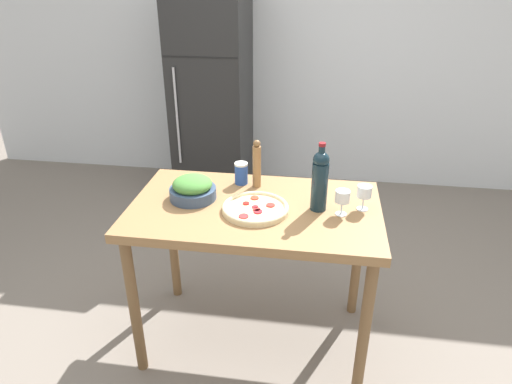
{
  "coord_description": "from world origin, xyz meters",
  "views": [
    {
      "loc": [
        0.31,
        -2.02,
        1.98
      ],
      "look_at": [
        0.0,
        0.04,
        0.94
      ],
      "focal_mm": 32.0,
      "sensor_mm": 36.0,
      "label": 1
    }
  ],
  "objects_px": {
    "homemade_pizza": "(255,208)",
    "wine_glass_far": "(364,193)",
    "salt_canister": "(241,173)",
    "refrigerator": "(212,96)",
    "wine_glass_near": "(342,198)",
    "wine_bottle": "(320,179)",
    "pepper_mill": "(257,164)",
    "salad_bowl": "(193,189)"
  },
  "relations": [
    {
      "from": "refrigerator",
      "to": "pepper_mill",
      "type": "height_order",
      "value": "refrigerator"
    },
    {
      "from": "salad_bowl",
      "to": "wine_glass_near",
      "type": "bearing_deg",
      "value": -4.43
    },
    {
      "from": "refrigerator",
      "to": "wine_glass_far",
      "type": "distance_m",
      "value": 2.26
    },
    {
      "from": "pepper_mill",
      "to": "homemade_pizza",
      "type": "relative_size",
      "value": 0.81
    },
    {
      "from": "wine_glass_near",
      "to": "salad_bowl",
      "type": "height_order",
      "value": "wine_glass_near"
    },
    {
      "from": "wine_bottle",
      "to": "salt_canister",
      "type": "xyz_separation_m",
      "value": [
        -0.43,
        0.24,
        -0.1
      ]
    },
    {
      "from": "wine_glass_near",
      "to": "salt_canister",
      "type": "relative_size",
      "value": 1.05
    },
    {
      "from": "refrigerator",
      "to": "wine_glass_near",
      "type": "height_order",
      "value": "refrigerator"
    },
    {
      "from": "wine_bottle",
      "to": "salt_canister",
      "type": "distance_m",
      "value": 0.51
    },
    {
      "from": "wine_bottle",
      "to": "homemade_pizza",
      "type": "relative_size",
      "value": 1.06
    },
    {
      "from": "homemade_pizza",
      "to": "salt_canister",
      "type": "relative_size",
      "value": 2.71
    },
    {
      "from": "wine_glass_near",
      "to": "salt_canister",
      "type": "height_order",
      "value": "wine_glass_near"
    },
    {
      "from": "refrigerator",
      "to": "pepper_mill",
      "type": "distance_m",
      "value": 1.84
    },
    {
      "from": "refrigerator",
      "to": "homemade_pizza",
      "type": "distance_m",
      "value": 2.11
    },
    {
      "from": "salad_bowl",
      "to": "salt_canister",
      "type": "height_order",
      "value": "salad_bowl"
    },
    {
      "from": "wine_glass_near",
      "to": "homemade_pizza",
      "type": "relative_size",
      "value": 0.39
    },
    {
      "from": "wine_glass_near",
      "to": "salad_bowl",
      "type": "relative_size",
      "value": 0.53
    },
    {
      "from": "refrigerator",
      "to": "wine_bottle",
      "type": "bearing_deg",
      "value": -62.53
    },
    {
      "from": "wine_bottle",
      "to": "refrigerator",
      "type": "bearing_deg",
      "value": 117.47
    },
    {
      "from": "wine_bottle",
      "to": "pepper_mill",
      "type": "distance_m",
      "value": 0.4
    },
    {
      "from": "wine_bottle",
      "to": "wine_glass_near",
      "type": "relative_size",
      "value": 2.73
    },
    {
      "from": "wine_glass_near",
      "to": "wine_glass_far",
      "type": "relative_size",
      "value": 1.0
    },
    {
      "from": "homemade_pizza",
      "to": "wine_glass_near",
      "type": "bearing_deg",
      "value": 3.87
    },
    {
      "from": "salt_canister",
      "to": "refrigerator",
      "type": "bearing_deg",
      "value": 108.58
    },
    {
      "from": "pepper_mill",
      "to": "homemade_pizza",
      "type": "bearing_deg",
      "value": -82.95
    },
    {
      "from": "salt_canister",
      "to": "wine_glass_far",
      "type": "bearing_deg",
      "value": -17.67
    },
    {
      "from": "pepper_mill",
      "to": "homemade_pizza",
      "type": "distance_m",
      "value": 0.31
    },
    {
      "from": "wine_bottle",
      "to": "salad_bowl",
      "type": "distance_m",
      "value": 0.66
    },
    {
      "from": "wine_glass_far",
      "to": "salad_bowl",
      "type": "xyz_separation_m",
      "value": [
        -0.87,
        -0.01,
        -0.04
      ]
    },
    {
      "from": "refrigerator",
      "to": "pepper_mill",
      "type": "relative_size",
      "value": 6.78
    },
    {
      "from": "pepper_mill",
      "to": "salt_canister",
      "type": "xyz_separation_m",
      "value": [
        -0.09,
        0.03,
        -0.07
      ]
    },
    {
      "from": "wine_bottle",
      "to": "wine_glass_near",
      "type": "distance_m",
      "value": 0.14
    },
    {
      "from": "refrigerator",
      "to": "salad_bowl",
      "type": "bearing_deg",
      "value": -79.59
    },
    {
      "from": "refrigerator",
      "to": "salt_canister",
      "type": "distance_m",
      "value": 1.78
    },
    {
      "from": "wine_bottle",
      "to": "homemade_pizza",
      "type": "distance_m",
      "value": 0.35
    },
    {
      "from": "pepper_mill",
      "to": "wine_glass_near",
      "type": "bearing_deg",
      "value": -28.9
    },
    {
      "from": "refrigerator",
      "to": "wine_glass_far",
      "type": "xyz_separation_m",
      "value": [
        1.22,
        -1.9,
        0.06
      ]
    },
    {
      "from": "homemade_pizza",
      "to": "wine_glass_far",
      "type": "bearing_deg",
      "value": 10.43
    },
    {
      "from": "wine_glass_near",
      "to": "wine_glass_far",
      "type": "distance_m",
      "value": 0.13
    },
    {
      "from": "wine_bottle",
      "to": "wine_glass_near",
      "type": "height_order",
      "value": "wine_bottle"
    },
    {
      "from": "refrigerator",
      "to": "wine_bottle",
      "type": "relative_size",
      "value": 5.22
    },
    {
      "from": "refrigerator",
      "to": "wine_bottle",
      "type": "xyz_separation_m",
      "value": [
        1.0,
        -1.93,
        0.13
      ]
    }
  ]
}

